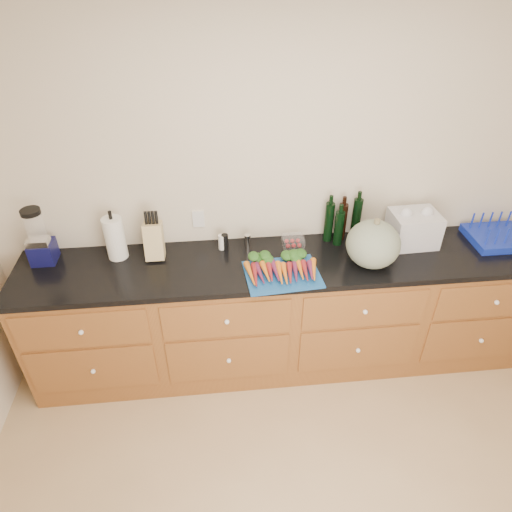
{
  "coord_description": "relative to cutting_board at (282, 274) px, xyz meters",
  "views": [
    {
      "loc": [
        -0.48,
        -1.14,
        2.73
      ],
      "look_at": [
        -0.24,
        1.2,
        1.06
      ],
      "focal_mm": 32.0,
      "sensor_mm": 36.0,
      "label": 1
    }
  ],
  "objects": [
    {
      "name": "cabinets",
      "position": [
        0.08,
        0.16,
        -0.5
      ],
      "size": [
        3.6,
        0.64,
        0.9
      ],
      "color": "brown",
      "rests_on": "ground"
    },
    {
      "name": "countertop",
      "position": [
        0.08,
        0.16,
        -0.03
      ],
      "size": [
        3.64,
        0.62,
        0.04
      ],
      "primitive_type": "cube",
      "color": "black",
      "rests_on": "cabinets"
    },
    {
      "name": "tomato_box",
      "position": [
        0.13,
        0.33,
        0.03
      ],
      "size": [
        0.15,
        0.12,
        0.07
      ],
      "primitive_type": "cube",
      "color": "white",
      "rests_on": "countertop"
    },
    {
      "name": "dish_rack",
      "position": [
        1.59,
        0.24,
        0.04
      ],
      "size": [
        0.43,
        0.34,
        0.17
      ],
      "color": "#1429AF",
      "rests_on": "countertop"
    },
    {
      "name": "carrots",
      "position": [
        0.0,
        0.03,
        0.03
      ],
      "size": [
        0.45,
        0.31,
        0.06
      ],
      "color": "orange",
      "rests_on": "cutting_board"
    },
    {
      "name": "blender_appliance",
      "position": [
        -1.55,
        0.32,
        0.17
      ],
      "size": [
        0.15,
        0.15,
        0.39
      ],
      "color": "#0E0E42",
      "rests_on": "countertop"
    },
    {
      "name": "grinder_salt",
      "position": [
        -0.37,
        0.34,
        0.05
      ],
      "size": [
        0.05,
        0.05,
        0.11
      ],
      "primitive_type": "cylinder",
      "color": "white",
      "rests_on": "countertop"
    },
    {
      "name": "wall_back",
      "position": [
        0.08,
        0.48,
        0.35
      ],
      "size": [
        4.1,
        0.05,
        2.6
      ],
      "primitive_type": "cube",
      "color": "beige",
      "rests_on": "ground"
    },
    {
      "name": "grinder_pepper",
      "position": [
        -0.35,
        0.34,
        0.05
      ],
      "size": [
        0.05,
        0.05,
        0.11
      ],
      "primitive_type": "cylinder",
      "color": "black",
      "rests_on": "countertop"
    },
    {
      "name": "grocery_bag",
      "position": [
        0.96,
        0.28,
        0.11
      ],
      "size": [
        0.33,
        0.27,
        0.23
      ],
      "primitive_type": null,
      "rotation": [
        0.0,
        0.0,
        0.04
      ],
      "color": "silver",
      "rests_on": "countertop"
    },
    {
      "name": "cutting_board",
      "position": [
        0.0,
        0.0,
        0.0
      ],
      "size": [
        0.5,
        0.39,
        0.01
      ],
      "primitive_type": "cube",
      "rotation": [
        0.0,
        0.0,
        0.08
      ],
      "color": "#164C93",
      "rests_on": "countertop"
    },
    {
      "name": "bottles",
      "position": [
        0.47,
        0.37,
        0.14
      ],
      "size": [
        0.26,
        0.13,
        0.31
      ],
      "color": "black",
      "rests_on": "countertop"
    },
    {
      "name": "squash",
      "position": [
        0.6,
        0.06,
        0.15
      ],
      "size": [
        0.35,
        0.35,
        0.31
      ],
      "primitive_type": "ellipsoid",
      "color": "slate",
      "rests_on": "countertop"
    },
    {
      "name": "canister_chrome",
      "position": [
        -0.19,
        0.34,
        0.04
      ],
      "size": [
        0.04,
        0.04,
        0.1
      ],
      "primitive_type": "cylinder",
      "color": "silver",
      "rests_on": "countertop"
    },
    {
      "name": "paper_towel",
      "position": [
        -1.07,
        0.32,
        0.14
      ],
      "size": [
        0.13,
        0.13,
        0.3
      ],
      "primitive_type": "cylinder",
      "color": "white",
      "rests_on": "countertop"
    },
    {
      "name": "knife_block",
      "position": [
        -0.82,
        0.3,
        0.12
      ],
      "size": [
        0.12,
        0.12,
        0.25
      ],
      "primitive_type": "cube",
      "color": "tan",
      "rests_on": "countertop"
    }
  ]
}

